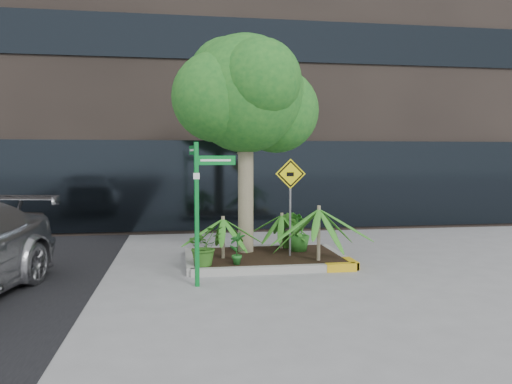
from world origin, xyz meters
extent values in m
plane|color=gray|center=(0.00, 0.00, 0.00)|extent=(80.00, 80.00, 0.00)
cube|color=#2D2621|center=(0.50, 8.50, 7.50)|extent=(18.00, 8.00, 15.00)
cube|color=#9E9E99|center=(0.20, 1.40, 0.07)|extent=(3.20, 0.15, 0.15)
cube|color=#9E9E99|center=(0.20, -0.80, 0.07)|extent=(3.20, 0.15, 0.15)
cube|color=#9E9E99|center=(-1.40, 0.30, 0.07)|extent=(0.15, 2.20, 0.15)
cube|color=#9E9E99|center=(1.80, 0.30, 0.07)|extent=(0.15, 2.20, 0.15)
cube|color=gold|center=(1.50, -0.80, 0.07)|extent=(0.60, 0.17, 0.15)
cube|color=black|center=(0.20, 0.30, 0.12)|extent=(3.05, 2.05, 0.06)
cylinder|color=gray|center=(-0.16, 0.74, 1.58)|extent=(0.34, 0.34, 3.16)
cylinder|color=gray|center=(-0.05, 0.74, 2.74)|extent=(0.60, 0.17, 1.02)
sphere|color=#1B5F20|center=(-0.16, 0.74, 3.58)|extent=(2.53, 2.53, 2.53)
sphere|color=#1B5F20|center=(0.58, 1.06, 3.26)|extent=(1.89, 1.89, 1.89)
sphere|color=#1B5F20|center=(-0.79, 0.53, 3.47)|extent=(1.89, 1.89, 1.89)
sphere|color=#1B5F20|center=(0.05, 0.11, 3.79)|extent=(1.68, 1.68, 1.68)
sphere|color=#1B5F20|center=(-0.47, 1.27, 4.00)|extent=(1.79, 1.79, 1.79)
cylinder|color=gray|center=(1.16, -0.42, 0.70)|extent=(0.07, 0.07, 1.11)
cylinder|color=gray|center=(-0.71, 0.10, 0.58)|extent=(0.07, 0.07, 0.87)
cylinder|color=gray|center=(0.70, 1.00, 0.56)|extent=(0.07, 0.07, 0.81)
imported|color=#2C601B|center=(-1.13, -0.55, 0.53)|extent=(0.92, 0.92, 0.76)
imported|color=#2A7222|center=(1.01, 0.63, 0.58)|extent=(0.66, 0.66, 0.86)
imported|color=#1F6522|center=(-0.50, -0.55, 0.47)|extent=(0.46, 0.46, 0.64)
imported|color=#2F6A1E|center=(0.86, 1.03, 0.56)|extent=(0.64, 0.64, 0.83)
cube|color=#0B7B2A|center=(-1.30, -1.50, 1.24)|extent=(0.08, 0.08, 2.47)
cube|color=#0B7B2A|center=(-0.97, -1.45, 2.17)|extent=(0.69, 0.11, 0.16)
cube|color=#0B7B2A|center=(-1.35, -1.17, 2.34)|extent=(0.11, 0.69, 0.16)
cube|color=white|center=(-0.97, -1.47, 2.17)|extent=(0.53, 0.07, 0.04)
cube|color=white|center=(-1.36, -1.17, 2.34)|extent=(0.07, 0.53, 0.04)
cube|color=white|center=(-1.30, -1.54, 1.90)|extent=(0.11, 0.02, 0.11)
cylinder|color=slate|center=(0.69, 0.12, 1.09)|extent=(0.05, 0.07, 1.87)
cube|color=#FFEB0D|center=(0.69, 0.10, 1.87)|extent=(0.62, 0.10, 0.63)
cube|color=black|center=(0.69, 0.09, 1.87)|extent=(0.55, 0.07, 0.56)
cube|color=#FFEB0D|center=(0.69, 0.09, 1.87)|extent=(0.47, 0.06, 0.47)
cube|color=black|center=(0.68, 0.08, 1.86)|extent=(0.15, 0.02, 0.08)
camera|label=1|loc=(-1.60, -10.00, 2.22)|focal=35.00mm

